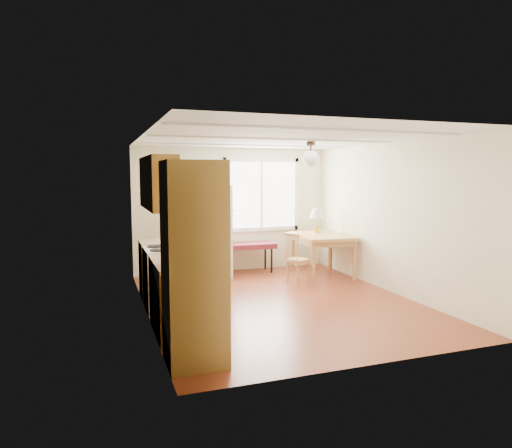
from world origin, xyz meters
name	(u,v)px	position (x,y,z in m)	size (l,w,h in m)	color
room_shell	(280,222)	(0.00, 0.00, 1.25)	(4.60, 5.60, 2.62)	#602213
kitchen_run	(174,263)	(-1.72, -0.63, 0.84)	(0.65, 3.40, 2.20)	brown
window_unit	(261,195)	(0.60, 2.47, 1.55)	(1.64, 0.05, 1.51)	white
pendant_light	(311,158)	(0.70, 0.40, 2.24)	(0.26, 0.26, 0.40)	#311E15
refrigerator	(211,231)	(-0.55, 2.12, 0.88)	(0.82, 0.82, 1.77)	white
bench	(243,247)	(0.10, 2.18, 0.53)	(1.32, 0.54, 0.60)	#56141E
dining_table	(322,240)	(1.50, 1.48, 0.70)	(1.07, 1.36, 0.80)	#A5783F
chair	(295,255)	(0.75, 1.09, 0.51)	(0.44, 0.43, 0.90)	#A5783F
table_lamp	(317,215)	(1.52, 1.76, 1.16)	(0.28, 0.28, 0.49)	gold
coffee_maker	(179,253)	(-1.72, -1.04, 1.03)	(0.21, 0.26, 0.36)	black
kettle	(174,252)	(-1.72, -0.69, 0.99)	(0.12, 0.12, 0.22)	red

